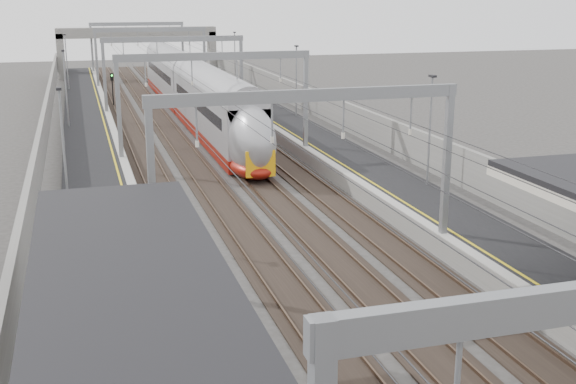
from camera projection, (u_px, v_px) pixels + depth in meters
platform_left at (94, 157)px, 49.49m from camera, size 4.00×120.00×1.00m
platform_right at (315, 144)px, 53.84m from camera, size 4.00×120.00×1.00m
tracks at (209, 156)px, 51.79m from camera, size 11.40×140.00×0.20m
overhead_line at (192, 62)px, 56.31m from camera, size 13.00×140.00×6.60m
overbridge at (138, 39)px, 101.31m from camera, size 22.00×2.20×6.90m
wall_left at (43, 143)px, 48.33m from camera, size 0.30×120.00×3.20m
wall_right at (355, 127)px, 54.42m from camera, size 0.30×120.00×3.20m
train at (194, 97)px, 65.97m from camera, size 2.91×53.00×4.59m
signal_green at (112, 83)px, 74.39m from camera, size 0.32×0.32×3.48m
signal_red_near at (199, 85)px, 73.14m from camera, size 0.32×0.32×3.48m
signal_red_far at (223, 86)px, 72.71m from camera, size 0.32×0.32×3.48m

